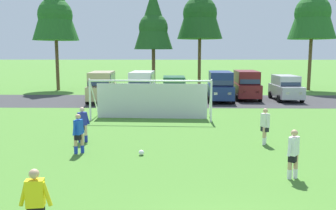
# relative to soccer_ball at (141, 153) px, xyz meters

# --- Properties ---
(ground_plane) EXTENTS (400.00, 400.00, 0.00)m
(ground_plane) POSITION_rel_soccer_ball_xyz_m (2.59, 7.42, -0.11)
(ground_plane) COLOR #477A2D
(parking_lot_strip) EXTENTS (52.00, 8.40, 0.01)m
(parking_lot_strip) POSITION_rel_soccer_ball_xyz_m (2.59, 16.76, -0.11)
(parking_lot_strip) COLOR #333335
(parking_lot_strip) RESTS_ON ground
(soccer_ball) EXTENTS (0.22, 0.22, 0.22)m
(soccer_ball) POSITION_rel_soccer_ball_xyz_m (0.00, 0.00, 0.00)
(soccer_ball) COLOR white
(soccer_ball) RESTS_ON ground
(soccer_goal) EXTENTS (7.50, 2.27, 2.57)m
(soccer_goal) POSITION_rel_soccer_ball_xyz_m (-0.11, 8.13, 1.18)
(soccer_goal) COLOR white
(soccer_goal) RESTS_ON ground
(referee) EXTENTS (0.75, 0.29, 1.64)m
(referee) POSITION_rel_soccer_ball_xyz_m (-1.67, -6.72, 0.71)
(referee) COLOR tan
(referee) RESTS_ON ground
(player_midfield_center) EXTENTS (0.38, 0.71, 1.64)m
(player_midfield_center) POSITION_rel_soccer_ball_xyz_m (-2.59, 0.25, 0.71)
(player_midfield_center) COLOR tan
(player_midfield_center) RESTS_ON ground
(player_defender_far) EXTENTS (0.61, 0.55, 1.64)m
(player_defender_far) POSITION_rel_soccer_ball_xyz_m (-2.90, 2.11, 0.71)
(player_defender_far) COLOR beige
(player_defender_far) RESTS_ON ground
(player_winger_left) EXTENTS (0.59, 0.58, 1.64)m
(player_winger_left) POSITION_rel_soccer_ball_xyz_m (5.21, -2.62, 0.71)
(player_winger_left) COLOR tan
(player_winger_left) RESTS_ON ground
(player_winger_right) EXTENTS (0.36, 0.74, 1.64)m
(player_winger_right) POSITION_rel_soccer_ball_xyz_m (5.41, 1.91, 0.71)
(player_winger_right) COLOR tan
(player_winger_right) RESTS_ON ground
(parked_car_slot_far_left) EXTENTS (2.40, 4.90, 2.52)m
(parked_car_slot_far_left) POSITION_rel_soccer_ball_xyz_m (-4.79, 16.14, 1.23)
(parked_car_slot_far_left) COLOR tan
(parked_car_slot_far_left) RESTS_ON ground
(parked_car_slot_left) EXTENTS (2.29, 4.85, 2.52)m
(parked_car_slot_left) POSITION_rel_soccer_ball_xyz_m (-1.42, 16.49, 1.23)
(parked_car_slot_left) COLOR silver
(parked_car_slot_left) RESTS_ON ground
(parked_car_slot_center_left) EXTENTS (2.20, 4.63, 2.16)m
(parked_car_slot_center_left) POSITION_rel_soccer_ball_xyz_m (1.29, 15.61, 1.00)
(parked_car_slot_center_left) COLOR #194C2D
(parked_car_slot_center_left) RESTS_ON ground
(parked_car_slot_center) EXTENTS (2.37, 4.89, 2.52)m
(parked_car_slot_center) POSITION_rel_soccer_ball_xyz_m (5.24, 16.60, 1.23)
(parked_car_slot_center) COLOR navy
(parked_car_slot_center) RESTS_ON ground
(parked_car_slot_center_right) EXTENTS (2.36, 4.88, 2.52)m
(parked_car_slot_center_right) POSITION_rel_soccer_ball_xyz_m (7.72, 17.99, 1.23)
(parked_car_slot_center_right) COLOR maroon
(parked_car_slot_center_right) RESTS_ON ground
(parked_car_slot_right) EXTENTS (2.17, 4.62, 2.16)m
(parked_car_slot_right) POSITION_rel_soccer_ball_xyz_m (11.00, 17.28, 1.00)
(parked_car_slot_right) COLOR #B2B2BC
(parked_car_slot_right) RESTS_ON ground
(tree_left_edge) EXTENTS (4.91, 4.91, 13.10)m
(tree_left_edge) POSITION_rel_soccer_ball_xyz_m (-11.56, 25.51, 8.91)
(tree_left_edge) COLOR brown
(tree_left_edge) RESTS_ON ground
(tree_mid_left) EXTENTS (4.03, 4.03, 10.74)m
(tree_mid_left) POSITION_rel_soccer_ball_xyz_m (-0.88, 23.97, 7.28)
(tree_mid_left) COLOR brown
(tree_mid_left) RESTS_ON ground
(tree_center_back) EXTENTS (5.11, 5.11, 13.64)m
(tree_center_back) POSITION_rel_soccer_ball_xyz_m (4.18, 27.51, 9.28)
(tree_center_back) COLOR brown
(tree_center_back) RESTS_ON ground
(tree_mid_right) EXTENTS (5.04, 5.04, 13.43)m
(tree_mid_right) POSITION_rel_soccer_ball_xyz_m (16.16, 25.93, 9.13)
(tree_mid_right) COLOR brown
(tree_mid_right) RESTS_ON ground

